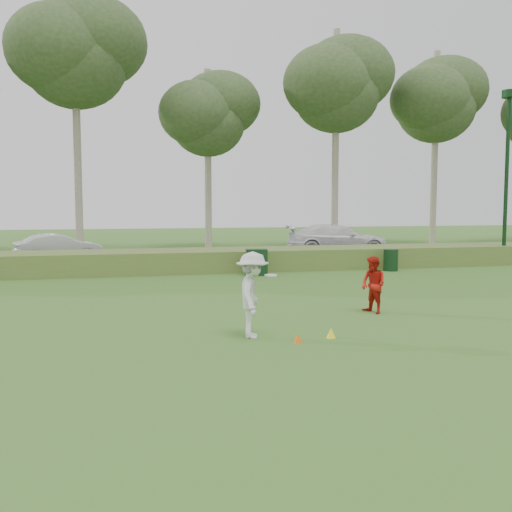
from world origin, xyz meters
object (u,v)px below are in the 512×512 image
object	(u,v)px
cone_yellow	(331,333)
lamp_post	(508,146)
utility_cabinet	(257,262)
trash_bin	(391,260)
cone_orange	(298,338)
car_right	(338,239)
player_white	(253,295)
car_mid	(59,247)
player_red	(373,285)

from	to	relation	value
cone_yellow	lamp_post	bearing A→B (deg)	41.85
cone_yellow	utility_cabinet	size ratio (longest dim) A/B	0.20
cone_yellow	trash_bin	world-z (taller)	trash_bin
cone_orange	car_right	xyz separation A→B (m)	(8.88, 19.48, 0.81)
utility_cabinet	trash_bin	world-z (taller)	utility_cabinet
utility_cabinet	lamp_post	bearing A→B (deg)	14.66
trash_bin	car_right	distance (m)	8.19
cone_yellow	trash_bin	size ratio (longest dim) A/B	0.23
cone_yellow	utility_cabinet	distance (m)	11.06
utility_cabinet	car_right	world-z (taller)	car_right
lamp_post	trash_bin	xyz separation A→B (m)	(-6.52, -1.14, -5.13)
player_white	cone_yellow	size ratio (longest dim) A/B	8.42
car_mid	lamp_post	bearing A→B (deg)	-123.65
player_red	trash_bin	xyz separation A→B (m)	(5.07, 8.77, -0.28)
lamp_post	player_white	size ratio (longest dim) A/B	4.48
utility_cabinet	trash_bin	size ratio (longest dim) A/B	1.14
lamp_post	cone_orange	size ratio (longest dim) A/B	42.28
cone_yellow	utility_cabinet	world-z (taller)	utility_cabinet
trash_bin	car_mid	xyz separation A→B (m)	(-14.19, 7.43, 0.27)
lamp_post	car_mid	xyz separation A→B (m)	(-20.71, 6.29, -4.85)
cone_orange	car_right	bearing A→B (deg)	65.50
player_red	cone_orange	size ratio (longest dim) A/B	7.68
utility_cabinet	cone_orange	bearing A→B (deg)	-91.23
lamp_post	car_mid	world-z (taller)	lamp_post
car_mid	utility_cabinet	bearing A→B (deg)	-149.54
trash_bin	lamp_post	bearing A→B (deg)	9.92
lamp_post	car_right	distance (m)	10.12
player_white	trash_bin	distance (m)	13.84
utility_cabinet	car_mid	size ratio (longest dim) A/B	0.26
player_red	utility_cabinet	size ratio (longest dim) A/B	1.40
cone_yellow	player_white	bearing A→B (deg)	164.52
player_white	player_red	distance (m)	4.18
cone_orange	cone_yellow	xyz separation A→B (m)	(0.81, 0.22, 0.01)
cone_yellow	car_right	size ratio (longest dim) A/B	0.04
cone_orange	car_mid	size ratio (longest dim) A/B	0.05
lamp_post	cone_orange	world-z (taller)	lamp_post
lamp_post	player_red	bearing A→B (deg)	-139.47
player_white	cone_yellow	world-z (taller)	player_white
player_white	cone_orange	world-z (taller)	player_white
cone_orange	cone_yellow	world-z (taller)	cone_yellow
player_red	cone_yellow	xyz separation A→B (m)	(-2.11, -2.36, -0.63)
cone_yellow	car_right	xyz separation A→B (m)	(8.07, 19.26, 0.79)
car_right	cone_orange	bearing A→B (deg)	166.80
player_white	utility_cabinet	world-z (taller)	player_white
lamp_post	car_mid	size ratio (longest dim) A/B	1.98
lamp_post	utility_cabinet	xyz separation A→B (m)	(-12.53, -1.28, -5.06)
lamp_post	utility_cabinet	size ratio (longest dim) A/B	7.72
lamp_post	car_right	xyz separation A→B (m)	(-5.63, 6.99, -4.69)
lamp_post	cone_yellow	size ratio (longest dim) A/B	37.77
cone_orange	utility_cabinet	distance (m)	11.39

